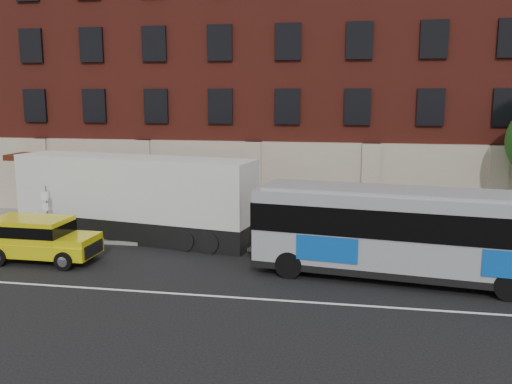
% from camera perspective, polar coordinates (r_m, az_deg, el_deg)
% --- Properties ---
extents(ground, '(120.00, 120.00, 0.00)m').
position_cam_1_polar(ground, '(18.42, -7.05, -10.97)').
color(ground, black).
rests_on(ground, ground).
extents(sidewalk, '(60.00, 6.00, 0.15)m').
position_cam_1_polar(sidewalk, '(26.73, -1.37, -4.05)').
color(sidewalk, gray).
rests_on(sidewalk, ground).
extents(kerb, '(60.00, 0.25, 0.15)m').
position_cam_1_polar(kerb, '(23.90, -2.81, -5.77)').
color(kerb, gray).
rests_on(kerb, ground).
extents(lane_line, '(60.00, 0.12, 0.01)m').
position_cam_1_polar(lane_line, '(18.86, -6.60, -10.43)').
color(lane_line, white).
rests_on(lane_line, ground).
extents(building, '(30.00, 12.10, 15.00)m').
position_cam_1_polar(building, '(33.74, 1.29, 11.74)').
color(building, maroon).
rests_on(building, sidewalk).
extents(sign_pole, '(0.30, 0.20, 2.50)m').
position_cam_1_polar(sign_pole, '(26.87, -20.73, -1.62)').
color(sign_pole, gray).
rests_on(sign_pole, ground).
extents(city_bus, '(12.19, 4.16, 3.28)m').
position_cam_1_polar(city_bus, '(20.39, 16.80, -3.93)').
color(city_bus, '#96979F').
rests_on(city_bus, ground).
extents(yellow_suv, '(4.61, 2.09, 1.75)m').
position_cam_1_polar(yellow_suv, '(23.69, -21.52, -4.29)').
color(yellow_suv, yellow).
rests_on(yellow_suv, ground).
extents(shipping_container, '(11.57, 4.24, 3.78)m').
position_cam_1_polar(shipping_container, '(25.96, -12.44, -0.65)').
color(shipping_container, black).
rests_on(shipping_container, ground).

